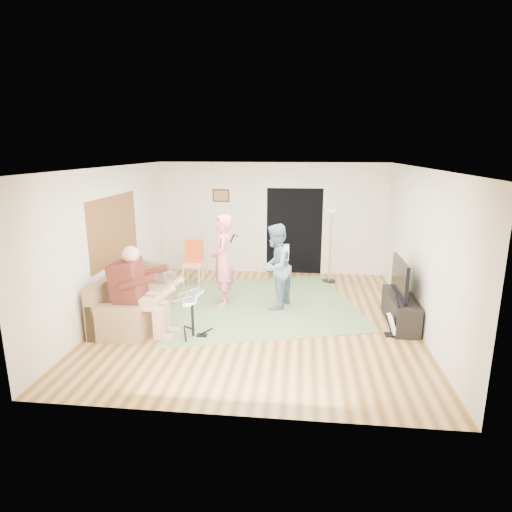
# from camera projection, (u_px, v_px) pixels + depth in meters

# --- Properties ---
(floor) EXTENTS (6.00, 6.00, 0.00)m
(floor) POSITION_uv_depth(u_px,v_px,m) (259.00, 317.00, 7.86)
(floor) COLOR brown
(floor) RESTS_ON ground
(walls) EXTENTS (5.50, 6.00, 2.70)m
(walls) POSITION_uv_depth(u_px,v_px,m) (259.00, 246.00, 7.53)
(walls) COLOR silver
(walls) RESTS_ON floor
(ceiling) EXTENTS (6.00, 6.00, 0.00)m
(ceiling) POSITION_uv_depth(u_px,v_px,m) (260.00, 168.00, 7.20)
(ceiling) COLOR white
(ceiling) RESTS_ON walls
(window_blinds) EXTENTS (0.00, 2.05, 2.05)m
(window_blinds) POSITION_uv_depth(u_px,v_px,m) (114.00, 229.00, 7.96)
(window_blinds) COLOR brown
(window_blinds) RESTS_ON walls
(doorway) EXTENTS (2.10, 0.00, 2.10)m
(doorway) POSITION_uv_depth(u_px,v_px,m) (294.00, 231.00, 10.42)
(doorway) COLOR black
(doorway) RESTS_ON walls
(picture_frame) EXTENTS (0.42, 0.03, 0.32)m
(picture_frame) POSITION_uv_depth(u_px,v_px,m) (221.00, 196.00, 10.41)
(picture_frame) COLOR #3F2314
(picture_frame) RESTS_ON walls
(area_rug) EXTENTS (4.43, 4.21, 0.02)m
(area_rug) POSITION_uv_depth(u_px,v_px,m) (258.00, 304.00, 8.50)
(area_rug) COLOR #5C7748
(area_rug) RESTS_ON floor
(sofa) EXTENTS (0.88, 2.12, 0.86)m
(sofa) POSITION_uv_depth(u_px,v_px,m) (132.00, 303.00, 7.75)
(sofa) COLOR #937149
(sofa) RESTS_ON floor
(drummer) EXTENTS (0.98, 0.55, 1.51)m
(drummer) POSITION_uv_depth(u_px,v_px,m) (141.00, 301.00, 7.01)
(drummer) COLOR #532117
(drummer) RESTS_ON sofa
(drum_kit) EXTENTS (0.40, 0.71, 0.73)m
(drum_kit) POSITION_uv_depth(u_px,v_px,m) (193.00, 318.00, 6.98)
(drum_kit) COLOR black
(drum_kit) RESTS_ON floor
(singer) EXTENTS (0.53, 0.72, 1.80)m
(singer) POSITION_uv_depth(u_px,v_px,m) (223.00, 261.00, 8.31)
(singer) COLOR pink
(singer) RESTS_ON floor
(microphone) EXTENTS (0.06, 0.06, 0.24)m
(microphone) POSITION_uv_depth(u_px,v_px,m) (232.00, 238.00, 8.18)
(microphone) COLOR black
(microphone) RESTS_ON singer
(guitarist) EXTENTS (0.85, 0.96, 1.65)m
(guitarist) POSITION_uv_depth(u_px,v_px,m) (275.00, 267.00, 8.14)
(guitarist) COLOR slate
(guitarist) RESTS_ON floor
(guitar_held) EXTENTS (0.13, 0.60, 0.26)m
(guitar_held) POSITION_uv_depth(u_px,v_px,m) (286.00, 252.00, 8.05)
(guitar_held) COLOR silver
(guitar_held) RESTS_ON guitarist
(guitar_spare) EXTENTS (0.26, 0.23, 0.73)m
(guitar_spare) POSITION_uv_depth(u_px,v_px,m) (392.00, 324.00, 7.04)
(guitar_spare) COLOR black
(guitar_spare) RESTS_ON floor
(torchiere_lamp) EXTENTS (0.30, 0.30, 1.69)m
(torchiere_lamp) POSITION_uv_depth(u_px,v_px,m) (331.00, 233.00, 9.69)
(torchiere_lamp) COLOR black
(torchiere_lamp) RESTS_ON floor
(dining_chair) EXTENTS (0.42, 0.44, 0.99)m
(dining_chair) POSITION_uv_depth(u_px,v_px,m) (193.00, 269.00, 9.73)
(dining_chair) COLOR beige
(dining_chair) RESTS_ON floor
(tv_cabinet) EXTENTS (0.40, 1.40, 0.50)m
(tv_cabinet) POSITION_uv_depth(u_px,v_px,m) (400.00, 310.00, 7.54)
(tv_cabinet) COLOR black
(tv_cabinet) RESTS_ON floor
(television) EXTENTS (0.06, 1.07, 0.64)m
(television) POSITION_uv_depth(u_px,v_px,m) (400.00, 277.00, 7.39)
(television) COLOR black
(television) RESTS_ON tv_cabinet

